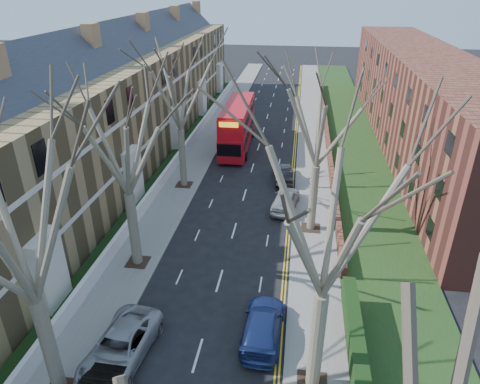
% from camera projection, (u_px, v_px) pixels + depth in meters
% --- Properties ---
extents(pavement_left, '(3.00, 102.00, 0.12)m').
position_uv_depth(pavement_left, '(206.00, 144.00, 48.83)').
color(pavement_left, slate).
rests_on(pavement_left, ground).
extents(pavement_right, '(3.00, 102.00, 0.12)m').
position_uv_depth(pavement_right, '(312.00, 149.00, 47.32)').
color(pavement_right, slate).
rests_on(pavement_right, ground).
extents(terrace_left, '(9.70, 78.00, 13.60)m').
position_uv_depth(terrace_left, '(107.00, 114.00, 40.27)').
color(terrace_left, olive).
rests_on(terrace_left, ground).
extents(flats_right, '(13.97, 54.00, 10.00)m').
position_uv_depth(flats_right, '(420.00, 100.00, 47.21)').
color(flats_right, brown).
rests_on(flats_right, ground).
extents(front_wall_left, '(0.30, 78.00, 1.00)m').
position_uv_depth(front_wall_left, '(172.00, 166.00, 41.71)').
color(front_wall_left, white).
rests_on(front_wall_left, ground).
extents(grass_verge_right, '(6.00, 102.00, 0.06)m').
position_uv_depth(grass_verge_right, '(354.00, 150.00, 46.71)').
color(grass_verge_right, '#1D3914').
rests_on(grass_verge_right, ground).
extents(tree_left_mid, '(10.50, 10.50, 14.71)m').
position_uv_depth(tree_left_mid, '(12.00, 211.00, 15.34)').
color(tree_left_mid, '#685C4A').
rests_on(tree_left_mid, ground).
extents(tree_left_far, '(10.15, 10.15, 14.22)m').
position_uv_depth(tree_left_far, '(121.00, 131.00, 24.33)').
color(tree_left_far, '#685C4A').
rests_on(tree_left_far, ground).
extents(tree_left_dist, '(10.50, 10.50, 14.71)m').
position_uv_depth(tree_left_dist, '(177.00, 80.00, 34.80)').
color(tree_left_dist, '#685C4A').
rests_on(tree_left_dist, ground).
extents(tree_right_mid, '(10.50, 10.50, 14.71)m').
position_uv_depth(tree_right_mid, '(331.00, 206.00, 15.67)').
color(tree_right_mid, '#685C4A').
rests_on(tree_right_mid, ground).
extents(tree_right_far, '(10.15, 10.15, 14.22)m').
position_uv_depth(tree_right_far, '(321.00, 110.00, 28.20)').
color(tree_right_far, '#685C4A').
rests_on(tree_right_far, ground).
extents(double_decker_bus, '(3.11, 11.74, 4.87)m').
position_uv_depth(double_decker_bus, '(238.00, 127.00, 46.96)').
color(double_decker_bus, red).
rests_on(double_decker_bus, ground).
extents(car_left_far, '(3.10, 5.77, 1.54)m').
position_uv_depth(car_left_far, '(120.00, 347.00, 21.06)').
color(car_left_far, '#9D9DA2').
rests_on(car_left_far, ground).
extents(car_right_near, '(2.23, 5.11, 1.46)m').
position_uv_depth(car_right_near, '(263.00, 325.00, 22.42)').
color(car_right_near, navy).
rests_on(car_right_near, ground).
extents(car_right_mid, '(2.48, 4.91, 1.60)m').
position_uv_depth(car_right_mid, '(286.00, 200.00, 34.96)').
color(car_right_mid, '#969A9E').
rests_on(car_right_mid, ground).
extents(car_right_far, '(2.05, 4.59, 1.46)m').
position_uv_depth(car_right_far, '(283.00, 173.00, 39.81)').
color(car_right_far, black).
rests_on(car_right_far, ground).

